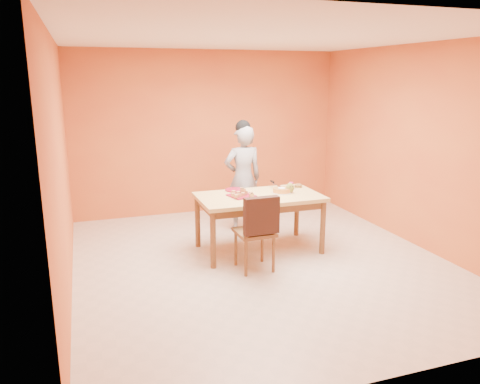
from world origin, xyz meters
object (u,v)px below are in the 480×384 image
object	(u,v)px
egg_ornament	(290,188)
magenta_glass	(291,185)
checker_tin	(298,186)
sponge_cake	(282,190)
red_dinner_plate	(235,190)
dining_table	(259,202)
pastry_platter	(241,196)
dining_chair	(255,231)
person	(243,179)

from	to	relation	value
egg_ornament	magenta_glass	size ratio (longest dim) A/B	1.58
magenta_glass	checker_tin	distance (m)	0.14
sponge_cake	magenta_glass	xyz separation A→B (m)	(0.23, 0.19, 0.01)
red_dinner_plate	egg_ornament	size ratio (longest dim) A/B	1.94
dining_table	egg_ornament	size ratio (longest dim) A/B	11.35
pastry_platter	magenta_glass	bearing A→B (deg)	13.35
dining_chair	pastry_platter	world-z (taller)	dining_chair
egg_ornament	checker_tin	size ratio (longest dim) A/B	1.32
person	magenta_glass	bearing A→B (deg)	123.69
pastry_platter	egg_ornament	xyz separation A→B (m)	(0.67, -0.04, 0.06)
person	red_dinner_plate	world-z (taller)	person
pastry_platter	magenta_glass	size ratio (longest dim) A/B	3.34
pastry_platter	checker_tin	world-z (taller)	checker_tin
dining_table	sponge_cake	world-z (taller)	sponge_cake
pastry_platter	person	bearing A→B (deg)	69.74
red_dinner_plate	sponge_cake	size ratio (longest dim) A/B	1.17
dining_table	magenta_glass	bearing A→B (deg)	20.30
dining_chair	person	size ratio (longest dim) A/B	0.60
sponge_cake	person	bearing A→B (deg)	104.67
dining_chair	sponge_cake	distance (m)	0.91
person	red_dinner_plate	xyz separation A→B (m)	(-0.31, -0.56, -0.02)
person	pastry_platter	world-z (taller)	person
checker_tin	pastry_platter	bearing A→B (deg)	-165.99
person	dining_chair	bearing A→B (deg)	76.75
dining_table	dining_chair	size ratio (longest dim) A/B	1.69
egg_ornament	checker_tin	world-z (taller)	egg_ornament
person	sponge_cake	distance (m)	0.93
pastry_platter	red_dinner_plate	xyz separation A→B (m)	(0.02, 0.33, -0.00)
dining_table	sponge_cake	xyz separation A→B (m)	(0.32, 0.01, 0.13)
red_dinner_plate	sponge_cake	world-z (taller)	sponge_cake
dining_chair	person	world-z (taller)	person
pastry_platter	magenta_glass	xyz separation A→B (m)	(0.79, 0.19, 0.04)
red_dinner_plate	sponge_cake	xyz separation A→B (m)	(0.54, -0.34, 0.03)
dining_table	pastry_platter	xyz separation A→B (m)	(-0.24, 0.02, 0.10)
sponge_cake	dining_chair	bearing A→B (deg)	-134.74
dining_chair	dining_table	bearing A→B (deg)	63.82
dining_table	checker_tin	world-z (taller)	checker_tin
dining_chair	magenta_glass	bearing A→B (deg)	42.75
checker_tin	egg_ornament	bearing A→B (deg)	-132.71
sponge_cake	egg_ornament	world-z (taller)	egg_ornament
checker_tin	red_dinner_plate	bearing A→B (deg)	173.35
pastry_platter	red_dinner_plate	size ratio (longest dim) A/B	1.08
dining_chair	egg_ornament	distance (m)	0.97
magenta_glass	checker_tin	size ratio (longest dim) A/B	0.84
dining_chair	magenta_glass	size ratio (longest dim) A/B	10.64
egg_ornament	checker_tin	bearing A→B (deg)	46.11
dining_chair	egg_ornament	bearing A→B (deg)	37.61
dining_table	red_dinner_plate	distance (m)	0.42
person	sponge_cake	bearing A→B (deg)	105.17
red_dinner_plate	egg_ornament	world-z (taller)	egg_ornament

